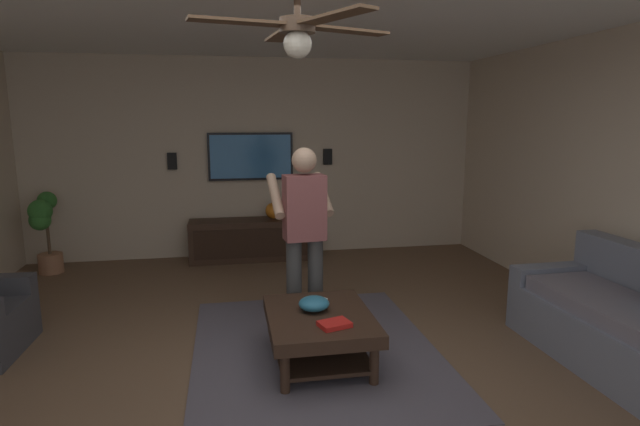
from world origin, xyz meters
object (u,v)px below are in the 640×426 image
book (335,324)px  vase_round (273,211)px  coffee_table (320,326)px  bowl (314,304)px  potted_plant_tall (45,227)px  wall_speaker_left (328,157)px  media_console (254,239)px  couch (634,329)px  wall_speaker_right (172,161)px  person_standing (304,227)px  tv (251,156)px  remote_white (319,301)px  ceiling_fan (299,31)px

book → vase_round: bearing=75.6°
coffee_table → bowl: bearing=20.2°
potted_plant_tall → bowl: size_ratio=4.15×
bowl → vase_round: (3.04, 0.04, 0.21)m
coffee_table → book: 0.30m
bowl → wall_speaker_left: 3.48m
media_console → vase_round: vase_round is taller
potted_plant_tall → wall_speaker_left: (0.47, -3.60, 0.77)m
couch → wall_speaker_right: size_ratio=8.71×
person_standing → wall_speaker_left: 2.74m
couch → wall_speaker_left: 4.33m
media_console → coffee_table: bearing=6.3°
tv → vase_round: size_ratio=5.21×
book → potted_plant_tall: bearing=116.4°
remote_white → bowl: bearing=35.4°
book → bowl: bearing=88.5°
couch → wall_speaker_right: wall_speaker_right is taller
wall_speaker_left → wall_speaker_right: (0.00, 2.11, -0.03)m
vase_round → tv: bearing=51.8°
media_console → tv: tv is taller
couch → book: 2.27m
tv → wall_speaker_left: size_ratio=5.21×
couch → potted_plant_tall: potted_plant_tall is taller
vase_round → wall_speaker_right: bearing=80.0°
coffee_table → bowl: bowl is taller
coffee_table → media_console: (3.10, 0.34, -0.02)m
couch → wall_speaker_left: (3.89, 1.59, 1.04)m
book → wall_speaker_right: bearing=95.2°
vase_round → ceiling_fan: 4.20m
tv → potted_plant_tall: bearing=-79.8°
person_standing → wall_speaker_left: size_ratio=7.45×
couch → person_standing: 2.72m
potted_plant_tall → bowl: potted_plant_tall is taller
book → vase_round: 3.39m
potted_plant_tall → ceiling_fan: bearing=-143.9°
coffee_table → bowl: (0.08, 0.03, 0.16)m
potted_plant_tall → person_standing: bearing=-126.7°
media_console → person_standing: size_ratio=1.04×
person_standing → ceiling_fan: ceiling_fan is taller
media_console → book: media_console is taller
couch → coffee_table: size_ratio=1.92×
bowl → vase_round: bearing=0.7°
wall_speaker_right → book: bearing=-158.2°
media_console → book: size_ratio=7.73×
tv → vase_round: bearing=51.8°
person_standing → tv: bearing=2.2°
couch → wall_speaker_left: bearing=-69.0°
coffee_table → vase_round: bearing=1.2°
media_console → bowl: media_console is taller
vase_round → wall_speaker_left: wall_speaker_left is taller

